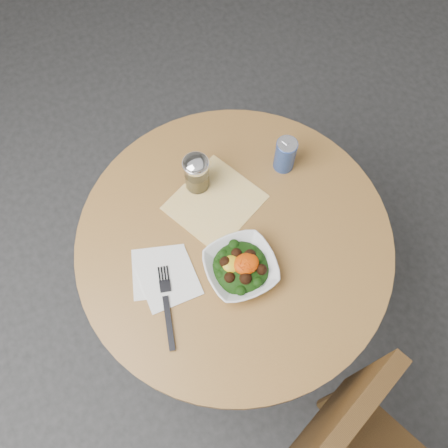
# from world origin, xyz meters

# --- Properties ---
(ground) EXTENTS (6.00, 6.00, 0.00)m
(ground) POSITION_xyz_m (0.00, 0.00, 0.00)
(ground) COLOR #2C2C2E
(ground) RESTS_ON ground
(table) EXTENTS (0.90, 0.90, 0.75)m
(table) POSITION_xyz_m (0.00, 0.00, 0.55)
(table) COLOR black
(table) RESTS_ON ground
(cloth_napkin) EXTENTS (0.31, 0.30, 0.00)m
(cloth_napkin) POSITION_xyz_m (-0.00, 0.13, 0.75)
(cloth_napkin) COLOR orange
(cloth_napkin) RESTS_ON table
(paper_napkins) EXTENTS (0.19, 0.20, 0.00)m
(paper_napkins) POSITION_xyz_m (-0.22, -0.02, 0.75)
(paper_napkins) COLOR white
(paper_napkins) RESTS_ON table
(salad_bowl) EXTENTS (0.20, 0.20, 0.07)m
(salad_bowl) POSITION_xyz_m (-0.02, -0.09, 0.78)
(salad_bowl) COLOR white
(salad_bowl) RESTS_ON table
(fork) EXTENTS (0.09, 0.23, 0.00)m
(fork) POSITION_xyz_m (-0.24, -0.09, 0.76)
(fork) COLOR black
(fork) RESTS_ON table
(spice_shaker) EXTENTS (0.07, 0.07, 0.13)m
(spice_shaker) POSITION_xyz_m (-0.02, 0.21, 0.82)
(spice_shaker) COLOR silver
(spice_shaker) RESTS_ON table
(beverage_can) EXTENTS (0.06, 0.06, 0.12)m
(beverage_can) POSITION_xyz_m (0.24, 0.16, 0.81)
(beverage_can) COLOR #0D2F96
(beverage_can) RESTS_ON table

